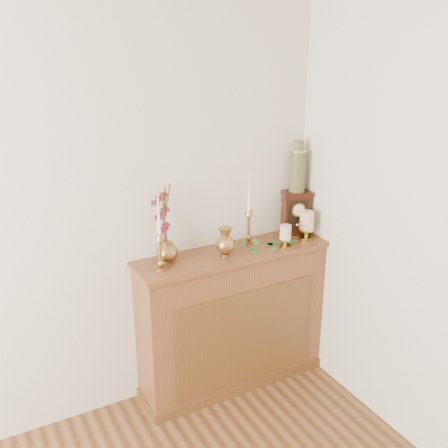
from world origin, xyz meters
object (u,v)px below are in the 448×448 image
ginger_jar (163,225)px  candlestick_left (160,246)px  candlestick_center (249,220)px  ceramic_vase (298,169)px  mantel_clock (296,212)px  bud_vase (225,242)px

ginger_jar → candlestick_left: bearing=-121.0°
candlestick_center → ceramic_vase: size_ratio=1.39×
ginger_jar → mantel_clock: ginger_jar is taller
candlestick_center → ceramic_vase: bearing=2.5°
candlestick_center → candlestick_left: bearing=-170.8°
candlestick_left → candlestick_center: candlestick_center is taller
mantel_clock → candlestick_center: bearing=-160.1°
candlestick_center → ginger_jar: 0.57m
candlestick_left → candlestick_center: bearing=9.2°
candlestick_left → candlestick_center: (0.63, 0.10, 0.01)m
bud_vase → ceramic_vase: ceramic_vase is taller
bud_vase → ceramic_vase: 0.70m
candlestick_left → ceramic_vase: bearing=6.8°
candlestick_center → mantel_clock: bearing=2.1°
candlestick_center → ginger_jar: (-0.56, 0.01, 0.06)m
candlestick_center → bud_vase: size_ratio=2.53×
ceramic_vase → candlestick_left: bearing=-173.2°
ceramic_vase → ginger_jar: bearing=-179.5°
candlestick_center → ceramic_vase: (0.36, 0.02, 0.28)m
candlestick_center → bud_vase: bearing=-153.0°
mantel_clock → ginger_jar: bearing=-161.8°
candlestick_left → mantel_clock: 1.00m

